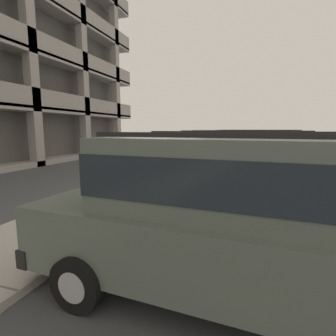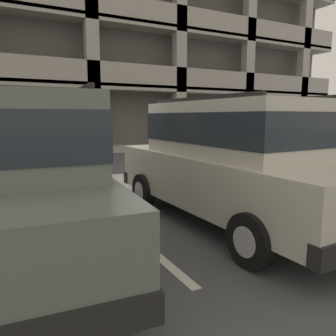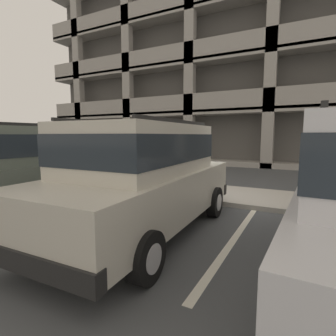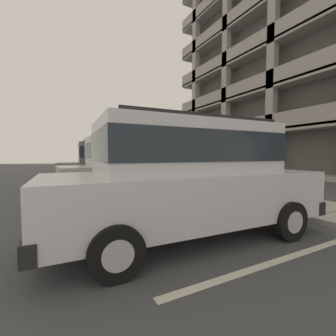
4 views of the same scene
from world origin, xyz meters
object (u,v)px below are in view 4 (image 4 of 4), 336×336
at_px(red_sedan, 115,163).
at_px(silver_suv, 139,166).
at_px(parking_meter_near, 205,161).
at_px(parking_meter_far, 141,158).
at_px(dark_hatchback, 187,175).

bearing_deg(red_sedan, silver_suv, 3.39).
distance_m(red_sedan, parking_meter_near, 4.11).
xyz_separation_m(parking_meter_near, parking_meter_far, (-6.46, -0.05, 0.03)).
relative_size(silver_suv, parking_meter_near, 3.25).
relative_size(red_sedan, parking_meter_far, 3.21).
bearing_deg(silver_suv, red_sedan, 177.40).
height_order(dark_hatchback, parking_meter_far, dark_hatchback).
height_order(silver_suv, parking_meter_near, silver_suv).
distance_m(silver_suv, parking_meter_near, 2.55).
height_order(dark_hatchback, parking_meter_near, dark_hatchback).
relative_size(dark_hatchback, parking_meter_far, 3.18).
bearing_deg(parking_meter_near, red_sedan, -142.52).
bearing_deg(parking_meter_near, parking_meter_far, -179.60).
bearing_deg(dark_hatchback, silver_suv, 176.28).
relative_size(silver_suv, red_sedan, 0.98).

